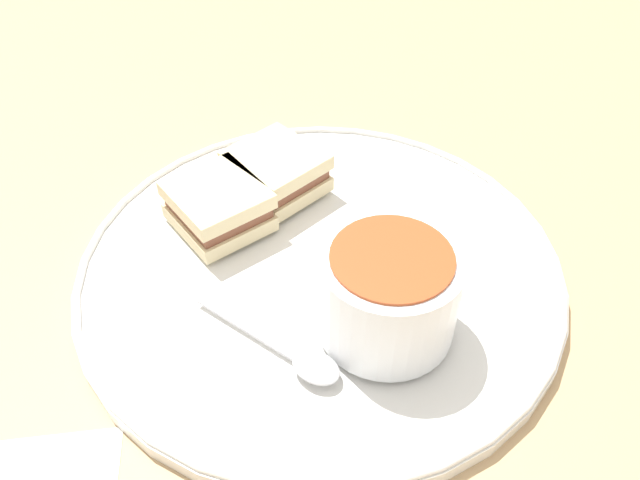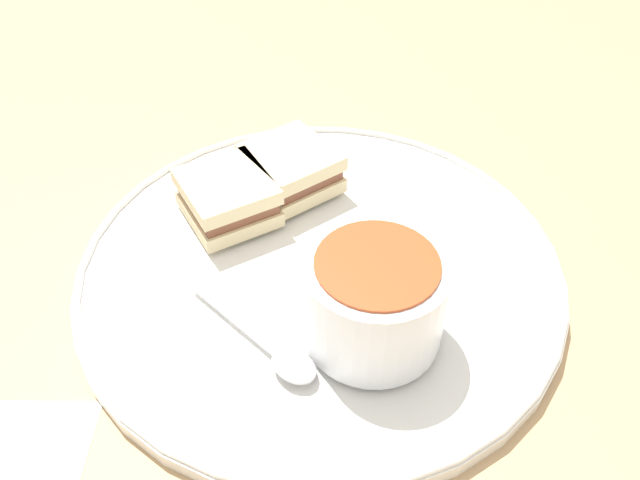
{
  "view_description": "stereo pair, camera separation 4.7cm",
  "coord_description": "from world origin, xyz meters",
  "px_view_note": "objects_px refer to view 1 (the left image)",
  "views": [
    {
      "loc": [
        -0.19,
        -0.28,
        0.36
      ],
      "look_at": [
        0.0,
        0.0,
        0.04
      ],
      "focal_mm": 35.0,
      "sensor_mm": 36.0,
      "label": 1
    },
    {
      "loc": [
        -0.15,
        -0.31,
        0.36
      ],
      "look_at": [
        0.0,
        0.0,
        0.04
      ],
      "focal_mm": 35.0,
      "sensor_mm": 36.0,
      "label": 2
    }
  ],
  "objects_px": {
    "soup_bowl": "(391,291)",
    "sandwich_half_far": "(218,206)",
    "sandwich_half_near": "(277,171)",
    "spoon": "(303,360)"
  },
  "relations": [
    {
      "from": "soup_bowl",
      "to": "sandwich_half_far",
      "type": "xyz_separation_m",
      "value": [
        -0.05,
        0.16,
        -0.02
      ]
    },
    {
      "from": "sandwich_half_near",
      "to": "sandwich_half_far",
      "type": "height_order",
      "value": "same"
    },
    {
      "from": "soup_bowl",
      "to": "sandwich_half_far",
      "type": "distance_m",
      "value": 0.17
    },
    {
      "from": "soup_bowl",
      "to": "spoon",
      "type": "relative_size",
      "value": 0.79
    },
    {
      "from": "sandwich_half_far",
      "to": "soup_bowl",
      "type": "bearing_deg",
      "value": -73.53
    },
    {
      "from": "sandwich_half_near",
      "to": "soup_bowl",
      "type": "bearing_deg",
      "value": -95.05
    },
    {
      "from": "spoon",
      "to": "sandwich_half_far",
      "type": "xyz_separation_m",
      "value": [
        0.02,
        0.16,
        0.01
      ]
    },
    {
      "from": "soup_bowl",
      "to": "spoon",
      "type": "height_order",
      "value": "soup_bowl"
    },
    {
      "from": "soup_bowl",
      "to": "sandwich_half_near",
      "type": "relative_size",
      "value": 1.13
    },
    {
      "from": "spoon",
      "to": "sandwich_half_near",
      "type": "height_order",
      "value": "sandwich_half_near"
    }
  ]
}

